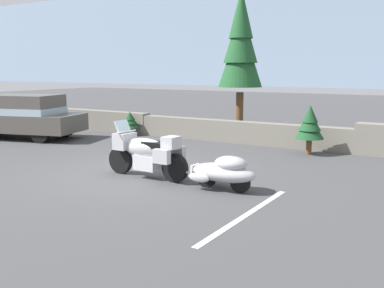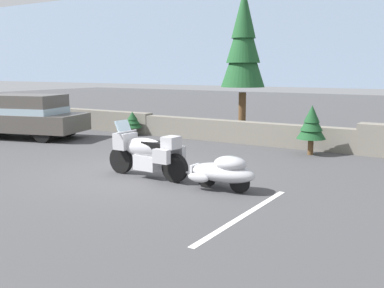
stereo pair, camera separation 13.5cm
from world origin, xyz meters
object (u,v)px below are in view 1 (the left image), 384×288
Objects in this scene: car_shaped_trailer at (224,171)px; pine_tree_tall at (241,43)px; touring_motorcycle at (146,152)px; suv_at_left_edge at (20,116)px.

pine_tree_tall is at bearing 113.42° from car_shaped_trailer.
touring_motorcycle is 1.05× the size of car_shaped_trailer.
suv_at_left_edge is at bearing -139.64° from pine_tree_tall.
pine_tree_tall is at bearing 40.36° from suv_at_left_edge.
suv_at_left_edge reaches higher than car_shaped_trailer.
car_shaped_trailer is 10.33m from suv_at_left_edge.
car_shaped_trailer is (2.10, -0.06, -0.21)m from touring_motorcycle.
pine_tree_tall reaches higher than car_shaped_trailer.
suv_at_left_edge is 0.90× the size of pine_tree_tall.
touring_motorcycle reaches higher than car_shaped_trailer.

